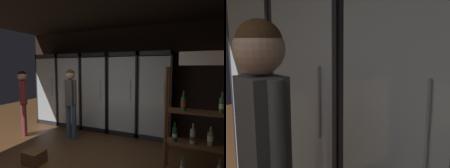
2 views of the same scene
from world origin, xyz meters
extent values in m
cube|color=black|center=(0.00, 3.03, 1.40)|extent=(6.00, 0.06, 2.80)
cube|color=black|center=(0.00, 1.00, 2.83)|extent=(6.00, 8.00, 0.06)
cube|color=#2B2B30|center=(-2.02, 2.96, 1.05)|extent=(0.77, 0.04, 2.09)
cube|color=#2B2B30|center=(-2.38, 2.68, 1.05)|extent=(0.04, 0.61, 2.09)
cube|color=#2B2B30|center=(-1.65, 2.68, 1.05)|extent=(0.04, 0.61, 2.09)
cube|color=#2B2B30|center=(-2.02, 2.68, 2.04)|extent=(0.77, 0.61, 0.10)
cube|color=#2B2B30|center=(-2.02, 2.68, 0.05)|extent=(0.77, 0.61, 0.10)
cube|color=white|center=(-2.02, 2.93, 1.05)|extent=(0.69, 0.02, 1.85)
cube|color=silver|center=(-2.02, 2.38, 1.05)|extent=(0.69, 0.02, 1.85)
cylinder|color=#B2B2B7|center=(-1.79, 2.36, 1.15)|extent=(0.02, 0.02, 0.50)
cube|color=silver|center=(-2.02, 2.68, 0.12)|extent=(0.67, 0.53, 0.02)
cylinder|color=brown|center=(-2.18, 2.63, 0.22)|extent=(0.07, 0.07, 0.19)
cylinder|color=brown|center=(-2.18, 2.63, 0.36)|extent=(0.02, 0.02, 0.09)
cylinder|color=#2D2D33|center=(-2.18, 2.63, 0.23)|extent=(0.07, 0.07, 0.05)
cylinder|color=#336B38|center=(-1.84, 2.64, 0.24)|extent=(0.07, 0.07, 0.23)
cylinder|color=#336B38|center=(-1.84, 2.64, 0.40)|extent=(0.02, 0.02, 0.08)
cylinder|color=tan|center=(-1.84, 2.64, 0.25)|extent=(0.08, 0.08, 0.06)
cube|color=silver|center=(-2.02, 2.68, 0.58)|extent=(0.67, 0.53, 0.02)
cylinder|color=brown|center=(-2.26, 2.68, 0.70)|extent=(0.07, 0.07, 0.21)
cylinder|color=brown|center=(-2.26, 2.68, 0.84)|extent=(0.03, 0.03, 0.07)
cylinder|color=tan|center=(-2.26, 2.68, 0.67)|extent=(0.08, 0.08, 0.08)
cylinder|color=#9EAD99|center=(-2.10, 2.72, 0.70)|extent=(0.08, 0.08, 0.21)
cylinder|color=#9EAD99|center=(-2.10, 2.72, 0.84)|extent=(0.03, 0.03, 0.07)
cylinder|color=#B2332D|center=(-2.10, 2.72, 0.67)|extent=(0.08, 0.08, 0.08)
cylinder|color=#336B38|center=(-1.94, 2.67, 0.68)|extent=(0.07, 0.07, 0.18)
cylinder|color=#336B38|center=(-1.94, 2.67, 0.80)|extent=(0.02, 0.02, 0.06)
cylinder|color=#2D2D33|center=(-1.94, 2.67, 0.66)|extent=(0.07, 0.07, 0.06)
cylinder|color=#194723|center=(-1.77, 2.72, 0.70)|extent=(0.08, 0.08, 0.22)
cylinder|color=#194723|center=(-1.77, 2.72, 0.85)|extent=(0.03, 0.03, 0.07)
cylinder|color=white|center=(-1.77, 2.72, 0.71)|extent=(0.08, 0.08, 0.08)
cube|color=silver|center=(-2.02, 2.68, 1.04)|extent=(0.67, 0.53, 0.02)
cylinder|color=#9EAD99|center=(-2.24, 2.69, 1.15)|extent=(0.07, 0.07, 0.19)
cylinder|color=#9EAD99|center=(-2.24, 2.69, 1.28)|extent=(0.03, 0.03, 0.07)
cylinder|color=#B2332D|center=(-2.24, 2.69, 1.12)|extent=(0.08, 0.08, 0.05)
cylinder|color=gray|center=(-2.02, 2.71, 1.15)|extent=(0.07, 0.07, 0.20)
cylinder|color=gray|center=(-2.02, 2.71, 1.28)|extent=(0.02, 0.02, 0.06)
cylinder|color=#B2332D|center=(-2.02, 2.71, 1.14)|extent=(0.08, 0.08, 0.07)
cylinder|color=#336B38|center=(-1.79, 2.71, 1.15)|extent=(0.06, 0.06, 0.21)
cylinder|color=#336B38|center=(-1.79, 2.71, 1.29)|extent=(0.02, 0.02, 0.07)
cylinder|color=white|center=(-1.79, 2.71, 1.13)|extent=(0.07, 0.07, 0.05)
cube|color=silver|center=(-2.02, 2.68, 1.50)|extent=(0.67, 0.53, 0.02)
cylinder|color=#336B38|center=(-2.18, 2.68, 1.62)|extent=(0.07, 0.07, 0.22)
cylinder|color=#336B38|center=(-2.18, 2.68, 1.77)|extent=(0.02, 0.02, 0.07)
cylinder|color=#2D2D33|center=(-2.18, 2.68, 1.59)|extent=(0.07, 0.07, 0.08)
cylinder|color=#9EAD99|center=(-1.85, 2.72, 1.60)|extent=(0.08, 0.08, 0.19)
cylinder|color=#9EAD99|center=(-1.85, 2.72, 1.74)|extent=(0.02, 0.02, 0.09)
cylinder|color=white|center=(-1.85, 2.72, 1.59)|extent=(0.08, 0.08, 0.06)
cube|color=#2B2B30|center=(-1.22, 2.96, 1.05)|extent=(0.77, 0.04, 2.09)
cube|color=#2B2B30|center=(-1.59, 2.68, 1.05)|extent=(0.04, 0.61, 2.09)
cube|color=#2B2B30|center=(-0.86, 2.68, 1.05)|extent=(0.04, 0.61, 2.09)
cube|color=#2B2B30|center=(-1.22, 2.68, 2.04)|extent=(0.77, 0.61, 0.10)
cube|color=#2B2B30|center=(-1.22, 2.68, 0.05)|extent=(0.77, 0.61, 0.10)
cube|color=white|center=(-1.22, 2.93, 1.05)|extent=(0.69, 0.02, 1.85)
cube|color=silver|center=(-1.22, 2.38, 1.05)|extent=(0.69, 0.02, 1.85)
cylinder|color=#B2B2B7|center=(-0.99, 2.36, 1.15)|extent=(0.02, 0.02, 0.50)
cube|color=silver|center=(-1.22, 2.68, 0.12)|extent=(0.67, 0.53, 0.02)
cylinder|color=#9EAD99|center=(-1.39, 2.71, 0.25)|extent=(0.07, 0.07, 0.23)
cylinder|color=#9EAD99|center=(-1.39, 2.71, 0.40)|extent=(0.02, 0.02, 0.07)
cylinder|color=white|center=(-1.39, 2.71, 0.21)|extent=(0.07, 0.07, 0.07)
cylinder|color=#194723|center=(-1.05, 2.67, 0.25)|extent=(0.08, 0.08, 0.23)
cylinder|color=#194723|center=(-1.05, 2.67, 0.41)|extent=(0.03, 0.03, 0.09)
cylinder|color=beige|center=(-1.05, 2.67, 0.23)|extent=(0.08, 0.08, 0.07)
cube|color=silver|center=(-1.22, 2.68, 0.73)|extent=(0.67, 0.53, 0.02)
cylinder|color=brown|center=(-1.38, 2.65, 0.85)|extent=(0.08, 0.08, 0.22)
cylinder|color=brown|center=(-1.38, 2.65, 1.00)|extent=(0.03, 0.03, 0.08)
cylinder|color=white|center=(-1.38, 2.65, 0.84)|extent=(0.08, 0.08, 0.09)
cylinder|color=gray|center=(-1.05, 2.65, 0.86)|extent=(0.07, 0.07, 0.23)
cylinder|color=gray|center=(-1.05, 2.65, 1.01)|extent=(0.02, 0.02, 0.08)
cylinder|color=beige|center=(-1.05, 2.65, 0.85)|extent=(0.08, 0.08, 0.08)
cube|color=silver|center=(-1.22, 2.68, 1.35)|extent=(0.67, 0.53, 0.02)
cylinder|color=brown|center=(-1.45, 2.67, 1.46)|extent=(0.07, 0.07, 0.20)
cylinder|color=brown|center=(-1.45, 2.67, 1.61)|extent=(0.03, 0.03, 0.10)
cylinder|color=white|center=(-1.45, 2.67, 1.45)|extent=(0.08, 0.08, 0.07)
cylinder|color=#194723|center=(-1.21, 2.68, 1.47)|extent=(0.06, 0.06, 0.22)
cylinder|color=#194723|center=(-1.21, 2.68, 1.62)|extent=(0.02, 0.02, 0.08)
cylinder|color=beige|center=(-1.21, 2.68, 1.45)|extent=(0.07, 0.07, 0.06)
cylinder|color=black|center=(-1.00, 2.66, 1.46)|extent=(0.08, 0.08, 0.20)
cylinder|color=black|center=(-1.00, 2.66, 1.59)|extent=(0.03, 0.03, 0.06)
cylinder|color=#2D2D33|center=(-1.00, 2.66, 1.43)|extent=(0.08, 0.08, 0.05)
cube|color=black|center=(-0.43, 2.96, 1.05)|extent=(0.77, 0.04, 2.09)
cube|color=black|center=(-0.80, 2.68, 1.05)|extent=(0.04, 0.61, 2.09)
cube|color=black|center=(-0.07, 2.68, 1.05)|extent=(0.04, 0.61, 2.09)
cube|color=black|center=(-0.43, 2.68, 2.04)|extent=(0.77, 0.61, 0.10)
cube|color=black|center=(-0.43, 2.68, 0.05)|extent=(0.77, 0.61, 0.10)
cube|color=white|center=(-0.43, 2.93, 1.05)|extent=(0.69, 0.02, 1.85)
cube|color=silver|center=(-0.43, 2.38, 1.05)|extent=(0.69, 0.02, 1.85)
cylinder|color=#B2B2B7|center=(-0.20, 2.36, 1.15)|extent=(0.02, 0.02, 0.50)
cube|color=silver|center=(-0.43, 2.68, 0.12)|extent=(0.67, 0.53, 0.02)
cylinder|color=black|center=(-0.66, 2.72, 0.24)|extent=(0.08, 0.08, 0.23)
cylinder|color=black|center=(-0.66, 2.72, 0.40)|extent=(0.03, 0.03, 0.09)
cylinder|color=beige|center=(-0.66, 2.72, 0.24)|extent=(0.08, 0.08, 0.07)
cylinder|color=brown|center=(-0.43, 2.66, 0.24)|extent=(0.08, 0.08, 0.23)
cylinder|color=brown|center=(-0.43, 2.66, 0.40)|extent=(0.03, 0.03, 0.07)
cylinder|color=#2D2D33|center=(-0.43, 2.66, 0.23)|extent=(0.08, 0.08, 0.06)
cylinder|color=gray|center=(-0.20, 2.67, 0.22)|extent=(0.06, 0.06, 0.19)
cylinder|color=gray|center=(-0.20, 2.67, 0.36)|extent=(0.02, 0.02, 0.09)
cylinder|color=tan|center=(-0.20, 2.67, 0.22)|extent=(0.06, 0.06, 0.05)
cube|color=silver|center=(-0.43, 2.68, 0.58)|extent=(0.67, 0.53, 0.02)
cylinder|color=#336B38|center=(-0.60, 2.71, 0.69)|extent=(0.07, 0.07, 0.21)
cylinder|color=#336B38|center=(-0.60, 2.71, 0.84)|extent=(0.03, 0.03, 0.09)
cylinder|color=white|center=(-0.60, 2.71, 0.69)|extent=(0.07, 0.07, 0.06)
cylinder|color=brown|center=(-0.27, 2.67, 0.69)|extent=(0.06, 0.06, 0.20)
cylinder|color=brown|center=(-0.27, 2.67, 0.83)|extent=(0.02, 0.02, 0.07)
cylinder|color=#B2332D|center=(-0.27, 2.67, 0.69)|extent=(0.06, 0.06, 0.05)
cube|color=silver|center=(-0.43, 2.68, 1.04)|extent=(0.67, 0.53, 0.02)
cylinder|color=#194723|center=(-0.68, 2.70, 1.15)|extent=(0.06, 0.06, 0.21)
cylinder|color=#194723|center=(-0.68, 2.70, 1.30)|extent=(0.02, 0.02, 0.08)
cylinder|color=tan|center=(-0.68, 2.70, 1.12)|extent=(0.07, 0.07, 0.06)
cylinder|color=#194723|center=(-0.51, 2.70, 1.15)|extent=(0.06, 0.06, 0.21)
cylinder|color=#194723|center=(-0.51, 2.70, 1.29)|extent=(0.02, 0.02, 0.07)
cylinder|color=#2D2D33|center=(-0.51, 2.70, 1.16)|extent=(0.07, 0.07, 0.08)
cylinder|color=gray|center=(-0.35, 2.63, 1.15)|extent=(0.06, 0.06, 0.21)
cylinder|color=gray|center=(-0.35, 2.63, 1.29)|extent=(0.02, 0.02, 0.07)
cylinder|color=#B2332D|center=(-0.35, 2.63, 1.14)|extent=(0.06, 0.06, 0.08)
cylinder|color=#194723|center=(-0.18, 2.68, 1.15)|extent=(0.06, 0.06, 0.21)
cylinder|color=#194723|center=(-0.18, 2.68, 1.29)|extent=(0.02, 0.02, 0.07)
cylinder|color=#2D2D33|center=(-0.18, 2.68, 1.13)|extent=(0.06, 0.06, 0.07)
cube|color=silver|center=(-0.43, 2.68, 1.50)|extent=(0.67, 0.53, 0.02)
cylinder|color=#336B38|center=(-0.59, 2.65, 1.61)|extent=(0.07, 0.07, 0.20)
cylinder|color=#336B38|center=(-0.59, 2.65, 1.75)|extent=(0.03, 0.03, 0.08)
cylinder|color=#2D2D33|center=(-0.59, 2.65, 1.60)|extent=(0.08, 0.08, 0.05)
cylinder|color=black|center=(-0.27, 2.63, 1.62)|extent=(0.07, 0.07, 0.21)
cylinder|color=black|center=(-0.27, 2.63, 1.76)|extent=(0.02, 0.02, 0.08)
cylinder|color=tan|center=(-0.27, 2.63, 1.60)|extent=(0.07, 0.07, 0.06)
cube|color=black|center=(0.36, 2.96, 1.05)|extent=(0.77, 0.04, 2.09)
cube|color=black|center=(0.00, 2.68, 1.05)|extent=(0.04, 0.61, 2.09)
cube|color=black|center=(0.73, 2.68, 1.05)|extent=(0.04, 0.61, 2.09)
cube|color=black|center=(0.36, 2.68, 2.04)|extent=(0.77, 0.61, 0.10)
cube|color=black|center=(0.36, 2.68, 0.05)|extent=(0.77, 0.61, 0.10)
cube|color=white|center=(0.36, 2.93, 1.05)|extent=(0.69, 0.02, 1.85)
cube|color=silver|center=(0.36, 2.38, 1.05)|extent=(0.69, 0.02, 1.85)
cylinder|color=#B2B2B7|center=(0.59, 2.36, 1.15)|extent=(0.02, 0.02, 0.50)
cube|color=silver|center=(0.36, 2.68, 0.12)|extent=(0.67, 0.53, 0.02)
cylinder|color=#336B38|center=(0.18, 2.66, 0.24)|extent=(0.07, 0.07, 0.23)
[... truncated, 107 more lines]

